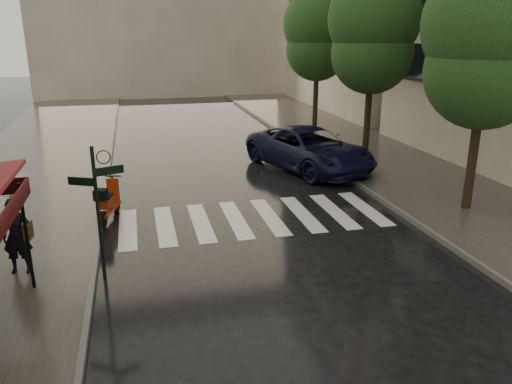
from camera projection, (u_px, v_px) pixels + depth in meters
name	position (u px, v px, depth m)	size (l,w,h in m)	color
ground	(168.00, 349.00, 8.86)	(120.00, 120.00, 0.00)	black
sidewalk_near	(25.00, 178.00, 18.92)	(6.00, 60.00, 0.12)	#38332D
sidewalk_far	(380.00, 156.00, 22.25)	(5.50, 60.00, 0.12)	#38332D
curb_near	(108.00, 173.00, 19.60)	(0.12, 60.00, 0.16)	#595651
curb_far	(321.00, 160.00, 21.61)	(0.12, 60.00, 0.16)	#595651
crosswalk	(253.00, 218.00, 15.08)	(7.85, 3.20, 0.01)	silver
signpost	(98.00, 203.00, 10.80)	(1.17, 0.29, 3.10)	black
tree_near	(490.00, 34.00, 14.01)	(3.80, 3.80, 7.99)	black
tree_mid	(374.00, 26.00, 20.37)	(3.80, 3.80, 8.34)	black
tree_far	(318.00, 30.00, 26.93)	(3.80, 3.80, 8.16)	black
pedestrian_with_umbrella	(12.00, 203.00, 10.95)	(1.15, 1.17, 2.51)	black
scooter	(108.00, 203.00, 14.69)	(0.76, 1.81, 1.21)	black
parked_car	(309.00, 149.00, 20.19)	(2.77, 6.01, 1.67)	black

